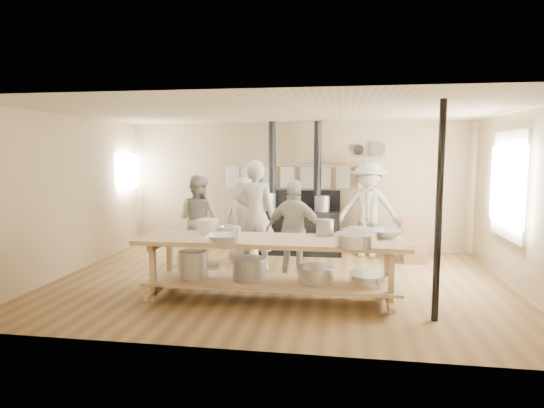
% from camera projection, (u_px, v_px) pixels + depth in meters
% --- Properties ---
extents(ground, '(7.00, 7.00, 0.00)m').
position_uv_depth(ground, '(280.00, 281.00, 7.06)').
color(ground, brown).
rests_on(ground, ground).
extents(room_shell, '(7.00, 7.00, 7.00)m').
position_uv_depth(room_shell, '(280.00, 177.00, 6.87)').
color(room_shell, tan).
rests_on(room_shell, ground).
extents(window_right, '(0.09, 1.50, 1.65)m').
position_uv_depth(window_right, '(510.00, 185.00, 6.95)').
color(window_right, beige).
rests_on(window_right, ground).
extents(left_opening, '(0.00, 0.90, 0.90)m').
position_uv_depth(left_opening, '(128.00, 172.00, 9.36)').
color(left_opening, white).
rests_on(left_opening, ground).
extents(stove, '(1.90, 0.75, 2.60)m').
position_uv_depth(stove, '(294.00, 226.00, 9.08)').
color(stove, black).
rests_on(stove, ground).
extents(towel_rail, '(3.00, 0.04, 0.47)m').
position_uv_depth(towel_rail, '(296.00, 174.00, 9.24)').
color(towel_rail, tan).
rests_on(towel_rail, ground).
extents(back_wall_shelf, '(0.63, 0.14, 0.32)m').
position_uv_depth(back_wall_shelf, '(370.00, 152.00, 9.00)').
color(back_wall_shelf, tan).
rests_on(back_wall_shelf, ground).
extents(prep_table, '(3.60, 0.90, 0.85)m').
position_uv_depth(prep_table, '(270.00, 262.00, 6.11)').
color(prep_table, tan).
rests_on(prep_table, ground).
extents(support_post, '(0.08, 0.08, 2.60)m').
position_uv_depth(support_post, '(439.00, 213.00, 5.27)').
color(support_post, black).
rests_on(support_post, ground).
extents(cook_far_left, '(0.71, 0.48, 1.87)m').
position_uv_depth(cook_far_left, '(255.00, 216.00, 7.65)').
color(cook_far_left, beige).
rests_on(cook_far_left, ground).
extents(cook_left, '(0.92, 0.80, 1.60)m').
position_uv_depth(cook_left, '(198.00, 220.00, 8.09)').
color(cook_left, beige).
rests_on(cook_left, ground).
extents(cook_center, '(0.82, 0.60, 1.56)m').
position_uv_depth(cook_center, '(244.00, 221.00, 8.14)').
color(cook_center, beige).
rests_on(cook_center, ground).
extents(cook_right, '(1.00, 0.58, 1.59)m').
position_uv_depth(cook_right, '(295.00, 232.00, 6.85)').
color(cook_right, beige).
rests_on(cook_right, ground).
extents(cook_by_window, '(1.24, 0.76, 1.86)m').
position_uv_depth(cook_by_window, '(368.00, 209.00, 8.65)').
color(cook_by_window, beige).
rests_on(cook_by_window, ground).
extents(chair, '(0.41, 0.41, 0.82)m').
position_uv_depth(chair, '(412.00, 249.00, 8.27)').
color(chair, brown).
rests_on(chair, ground).
extents(bowl_white_a, '(0.49, 0.49, 0.10)m').
position_uv_depth(bowl_white_a, '(223.00, 238.00, 5.83)').
color(bowl_white_a, white).
rests_on(bowl_white_a, prep_table).
extents(bowl_steel_a, '(0.40, 0.40, 0.09)m').
position_uv_depth(bowl_steel_a, '(229.00, 230.00, 6.49)').
color(bowl_steel_a, silver).
rests_on(bowl_steel_a, prep_table).
extents(bowl_white_b, '(0.58, 0.58, 0.10)m').
position_uv_depth(bowl_white_b, '(386.00, 233.00, 6.16)').
color(bowl_white_b, white).
rests_on(bowl_white_b, prep_table).
extents(bowl_steel_b, '(0.39, 0.39, 0.09)m').
position_uv_depth(bowl_steel_b, '(350.00, 233.00, 6.24)').
color(bowl_steel_b, silver).
rests_on(bowl_steel_b, prep_table).
extents(roasting_pan, '(0.57, 0.48, 0.11)m').
position_uv_depth(roasting_pan, '(363.00, 233.00, 6.21)').
color(roasting_pan, '#B2B2B7').
rests_on(roasting_pan, prep_table).
extents(mixing_bowl_large, '(0.56, 0.56, 0.16)m').
position_uv_depth(mixing_bowl_large, '(354.00, 240.00, 5.58)').
color(mixing_bowl_large, silver).
rests_on(mixing_bowl_large, prep_table).
extents(bucket_galv, '(0.29, 0.29, 0.22)m').
position_uv_depth(bucket_galv, '(325.00, 227.00, 6.28)').
color(bucket_galv, gray).
rests_on(bucket_galv, prep_table).
extents(deep_bowl_enamel, '(0.39, 0.39, 0.19)m').
position_uv_depth(deep_bowl_enamel, '(208.00, 226.00, 6.54)').
color(deep_bowl_enamel, white).
rests_on(deep_bowl_enamel, prep_table).
extents(pitcher, '(0.16, 0.16, 0.20)m').
position_uv_depth(pitcher, '(236.00, 235.00, 5.80)').
color(pitcher, white).
rests_on(pitcher, prep_table).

